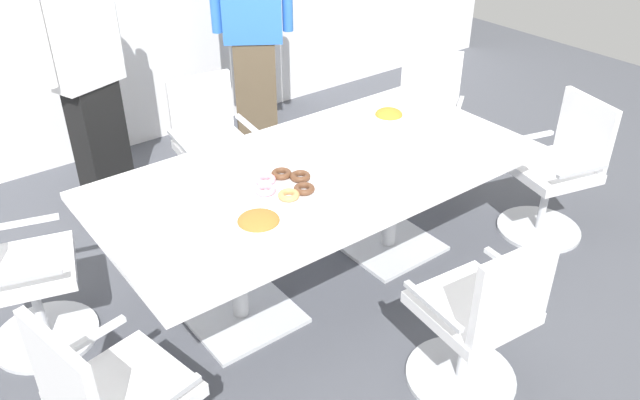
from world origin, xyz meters
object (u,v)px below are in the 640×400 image
at_px(person_standing_0, 86,70).
at_px(snack_bowl_pretzels, 259,224).
at_px(office_chair_2, 556,176).
at_px(napkin_pile, 202,172).
at_px(office_chair_4, 214,153).
at_px(person_standing_1, 253,28).
at_px(conference_table, 320,188).
at_px(office_chair_5, 17,280).
at_px(office_chair_1, 478,323).
at_px(donut_platter, 284,185).
at_px(snack_bowl_chips_orange, 389,119).
at_px(office_chair_3, 424,122).
at_px(plate_stack, 184,252).

xyz_separation_m(person_standing_0, snack_bowl_pretzels, (0.06, -1.91, -0.19)).
xyz_separation_m(office_chair_2, person_standing_0, (-2.17, 2.10, 0.57)).
bearing_deg(napkin_pile, office_chair_4, 59.06).
xyz_separation_m(person_standing_1, napkin_pile, (-1.21, -1.40, -0.20)).
distance_m(conference_table, napkin_pile, 0.64).
bearing_deg(snack_bowl_pretzels, office_chair_5, 138.97).
bearing_deg(office_chair_1, snack_bowl_pretzels, 135.39).
bearing_deg(snack_bowl_pretzels, donut_platter, 38.40).
bearing_deg(person_standing_0, snack_bowl_chips_orange, 112.42).
bearing_deg(office_chair_5, office_chair_3, 108.43).
bearing_deg(office_chair_1, napkin_pile, 119.73).
bearing_deg(napkin_pile, office_chair_3, 8.58).
bearing_deg(person_standing_1, conference_table, 101.77).
height_order(conference_table, napkin_pile, napkin_pile).
relative_size(office_chair_5, snack_bowl_pretzels, 4.13).
bearing_deg(office_chair_1, person_standing_0, 110.81).
height_order(office_chair_3, person_standing_0, person_standing_0).
height_order(office_chair_1, office_chair_2, same).
height_order(office_chair_2, plate_stack, office_chair_2).
bearing_deg(napkin_pile, office_chair_1, -66.25).
bearing_deg(person_standing_0, snack_bowl_pretzels, 72.45).
xyz_separation_m(office_chair_5, napkin_pile, (0.97, -0.20, 0.38)).
relative_size(conference_table, office_chair_1, 2.64).
bearing_deg(donut_platter, office_chair_2, -13.81).
relative_size(office_chair_5, snack_bowl_chips_orange, 4.85).
height_order(office_chair_2, person_standing_1, person_standing_1).
bearing_deg(plate_stack, person_standing_0, 80.99).
height_order(office_chair_3, snack_bowl_pretzels, office_chair_3).
relative_size(person_standing_0, napkin_pile, 12.76).
relative_size(conference_table, snack_bowl_chips_orange, 12.80).
distance_m(office_chair_1, snack_bowl_chips_orange, 1.45).
height_order(office_chair_1, snack_bowl_chips_orange, office_chair_1).
bearing_deg(person_standing_1, plate_stack, 83.72).
height_order(person_standing_0, snack_bowl_chips_orange, person_standing_0).
distance_m(snack_bowl_pretzels, donut_platter, 0.40).
bearing_deg(office_chair_2, conference_table, 86.63).
distance_m(office_chair_1, snack_bowl_pretzels, 1.10).
xyz_separation_m(office_chair_3, plate_stack, (-2.38, -0.86, 0.36)).
relative_size(person_standing_0, snack_bowl_pretzels, 8.45).
height_order(office_chair_1, person_standing_1, person_standing_1).
xyz_separation_m(office_chair_4, person_standing_0, (-0.58, 0.50, 0.57)).
xyz_separation_m(office_chair_1, plate_stack, (-1.01, 0.84, 0.36)).
relative_size(person_standing_1, snack_bowl_chips_orange, 9.98).
bearing_deg(snack_bowl_chips_orange, office_chair_2, -37.04).
bearing_deg(office_chair_2, office_chair_3, 19.03).
bearing_deg(office_chair_5, person_standing_1, 135.43).
relative_size(conference_table, office_chair_3, 2.64).
height_order(person_standing_1, snack_bowl_chips_orange, person_standing_1).
bearing_deg(office_chair_4, office_chair_5, 29.30).
xyz_separation_m(office_chair_2, office_chair_5, (-3.03, 1.00, 0.00)).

